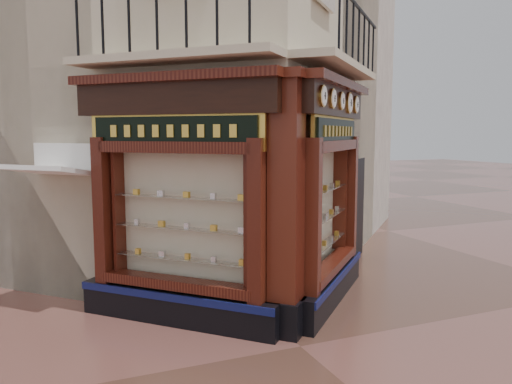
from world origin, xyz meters
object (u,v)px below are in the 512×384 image
corner_pilaster (286,209)px  awning (54,308)px  clock_e (356,105)px  signboard_left (173,131)px  clock_a (323,96)px  clock_d (349,103)px  clock_c (342,101)px  clock_b (333,99)px  signboard_right (336,131)px

corner_pilaster → awning: bearing=96.9°
clock_e → awning: bearing=126.8°
signboard_left → clock_a: bearing=-161.7°
corner_pilaster → clock_d: corner_pilaster is taller
clock_d → awning: 6.46m
clock_e → signboard_left: bearing=146.1°
clock_a → clock_c: size_ratio=1.06×
corner_pilaster → awning: (-3.28, 2.57, -1.95)m
clock_b → signboard_right: (0.44, 0.59, -0.52)m
clock_c → clock_d: 0.63m
clock_d → awning: clock_d is taller
clock_b → awning: size_ratio=0.23×
clock_d → clock_a: bearing=-180.0°
clock_e → awning: clock_e is taller
awning → signboard_left: size_ratio=0.64×
signboard_right → clock_b: bearing=-171.4°
corner_pilaster → awning: 4.60m
clock_c → corner_pilaster: bearing=165.6°
awning → signboard_left: (1.82, -1.56, 3.10)m
clock_b → clock_d: size_ratio=0.83×
signboard_right → signboard_left: bearing=135.0°
clock_a → clock_c: bearing=0.0°
awning → signboard_left: 3.92m
clock_c → awning: clock_c is taller
signboard_right → clock_c: bearing=-128.5°
corner_pilaster → clock_e: size_ratio=11.63×
clock_b → clock_e: (1.34, 1.34, 0.00)m
clock_a → awning: clock_a is taller
clock_b → signboard_right: clock_b is taller
clock_c → clock_a: bearing=180.0°
clock_d → signboard_left: (-3.38, -0.30, -0.52)m
signboard_left → signboard_right: (2.92, -0.00, -0.00)m
corner_pilaster → clock_d: 2.87m
clock_a → signboard_left: bearing=108.3°
clock_a → clock_c: clock_a is taller
clock_c → clock_e: clock_e is taller
clock_d → clock_b: bearing=-180.0°
clock_c → clock_d: clock_d is taller
clock_a → awning: size_ratio=0.23×
clock_a → clock_c: (0.89, 0.89, -0.00)m
clock_c → awning: 6.21m
awning → clock_e: bearing=-143.2°
clock_c → clock_b: bearing=180.0°
clock_a → signboard_right: 1.45m
clock_b → clock_d: clock_d is taller
clock_d → signboard_right: clock_d is taller
corner_pilaster → signboard_right: size_ratio=1.92×
signboard_left → clock_d: bearing=-129.9°
signboard_left → clock_b: bearing=-148.4°
clock_c → signboard_left: clock_c is taller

